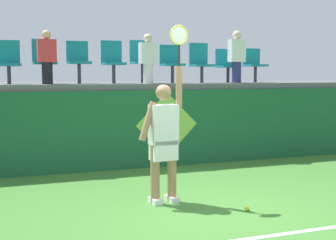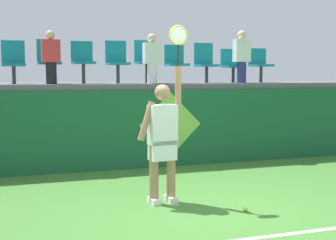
% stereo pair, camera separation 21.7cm
% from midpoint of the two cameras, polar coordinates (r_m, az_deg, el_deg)
% --- Properties ---
extents(ground_plane, '(40.00, 40.00, 0.00)m').
position_cam_midpoint_polar(ground_plane, '(6.37, 6.44, -11.01)').
color(ground_plane, '#3D752D').
extents(court_back_wall, '(13.44, 0.20, 1.50)m').
position_cam_midpoint_polar(court_back_wall, '(9.25, -2.29, -1.07)').
color(court_back_wall, '#195633').
rests_on(court_back_wall, ground_plane).
extents(spectator_platform, '(13.44, 3.05, 0.12)m').
position_cam_midpoint_polar(spectator_platform, '(10.61, -4.60, 4.14)').
color(spectator_platform, '#56565B').
rests_on(spectator_platform, court_back_wall).
extents(court_baseline_stripe, '(12.09, 0.08, 0.01)m').
position_cam_midpoint_polar(court_baseline_stripe, '(5.51, 11.14, -13.71)').
color(court_baseline_stripe, white).
rests_on(court_baseline_stripe, ground_plane).
extents(tennis_player, '(0.75, 0.29, 2.49)m').
position_cam_midpoint_polar(tennis_player, '(6.66, 0.31, -2.04)').
color(tennis_player, white).
rests_on(tennis_player, ground_plane).
extents(tennis_ball, '(0.07, 0.07, 0.07)m').
position_cam_midpoint_polar(tennis_ball, '(6.51, 10.18, -10.41)').
color(tennis_ball, '#D1E533').
rests_on(tennis_ball, ground_plane).
extents(stadium_chair_1, '(0.44, 0.42, 0.84)m').
position_cam_midpoint_polar(stadium_chair_1, '(9.69, -17.35, 6.80)').
color(stadium_chair_1, '#38383D').
rests_on(stadium_chair_1, spectator_platform).
extents(stadium_chair_2, '(0.44, 0.42, 0.88)m').
position_cam_midpoint_polar(stadium_chair_2, '(9.73, -13.42, 7.10)').
color(stadium_chair_2, '#38383D').
rests_on(stadium_chair_2, spectator_platform).
extents(stadium_chair_3, '(0.44, 0.42, 0.85)m').
position_cam_midpoint_polar(stadium_chair_3, '(9.81, -9.51, 7.15)').
color(stadium_chair_3, '#38383D').
rests_on(stadium_chair_3, spectator_platform).
extents(stadium_chair_4, '(0.44, 0.42, 0.88)m').
position_cam_midpoint_polar(stadium_chair_4, '(9.96, -5.48, 7.18)').
color(stadium_chair_4, '#38383D').
rests_on(stadium_chair_4, spectator_platform).
extents(stadium_chair_5, '(0.44, 0.42, 0.90)m').
position_cam_midpoint_polar(stadium_chair_5, '(10.12, -2.05, 7.29)').
color(stadium_chair_5, '#38383D').
rests_on(stadium_chair_5, spectator_platform).
extents(stadium_chair_6, '(0.44, 0.42, 0.82)m').
position_cam_midpoint_polar(stadium_chair_6, '(10.33, 1.54, 6.99)').
color(stadium_chair_6, '#38383D').
rests_on(stadium_chair_6, spectator_platform).
extents(stadium_chair_7, '(0.44, 0.42, 0.87)m').
position_cam_midpoint_polar(stadium_chair_7, '(10.60, 5.05, 7.00)').
color(stadium_chair_7, '#38383D').
rests_on(stadium_chair_7, spectator_platform).
extents(stadium_chair_8, '(0.44, 0.42, 0.75)m').
position_cam_midpoint_polar(stadium_chair_8, '(10.87, 8.20, 6.65)').
color(stadium_chair_8, '#38383D').
rests_on(stadium_chair_8, spectator_platform).
extents(stadium_chair_9, '(0.44, 0.42, 0.78)m').
position_cam_midpoint_polar(stadium_chair_9, '(11.21, 11.42, 6.69)').
color(stadium_chair_9, '#38383D').
rests_on(stadium_chair_9, spectator_platform).
extents(spectator_0, '(0.34, 0.20, 1.00)m').
position_cam_midpoint_polar(spectator_0, '(9.70, -1.28, 7.41)').
color(spectator_0, white).
rests_on(spectator_0, spectator_platform).
extents(spectator_1, '(0.34, 0.20, 1.00)m').
position_cam_midpoint_polar(spectator_1, '(9.27, -13.14, 7.38)').
color(spectator_1, black).
rests_on(spectator_1, spectator_platform).
extents(spectator_2, '(0.34, 0.20, 1.12)m').
position_cam_midpoint_polar(spectator_2, '(10.46, 9.37, 7.59)').
color(spectator_2, navy).
rests_on(spectator_2, spectator_platform).
extents(wall_signage_mount, '(1.27, 0.01, 1.46)m').
position_cam_midpoint_polar(wall_signage_mount, '(9.43, 0.94, -5.54)').
color(wall_signage_mount, '#195633').
rests_on(wall_signage_mount, ground_plane).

